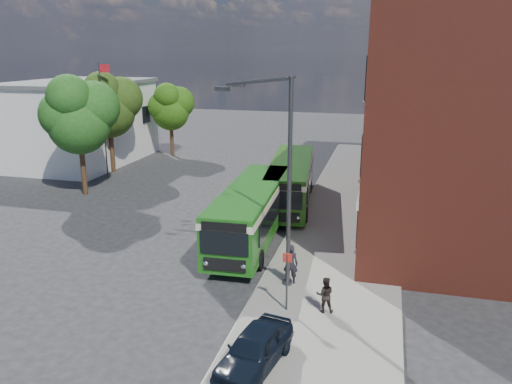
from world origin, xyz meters
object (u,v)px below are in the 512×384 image
(bus_front, at_px, (251,209))
(bus_rear, at_px, (291,178))
(parked_car, at_px, (255,349))
(street_lamp, at_px, (281,181))

(bus_front, distance_m, bus_rear, 7.11)
(parked_car, bearing_deg, bus_rear, 108.27)
(street_lamp, height_order, bus_front, street_lamp)
(street_lamp, relative_size, parked_car, 2.41)
(bus_rear, bearing_deg, parked_car, -82.58)
(bus_front, relative_size, bus_rear, 0.96)
(street_lamp, relative_size, bus_rear, 0.79)
(bus_front, height_order, parked_car, bus_front)
(street_lamp, xyz_separation_m, parked_car, (0.50, -6.04, -4.00))
(street_lamp, height_order, parked_car, street_lamp)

